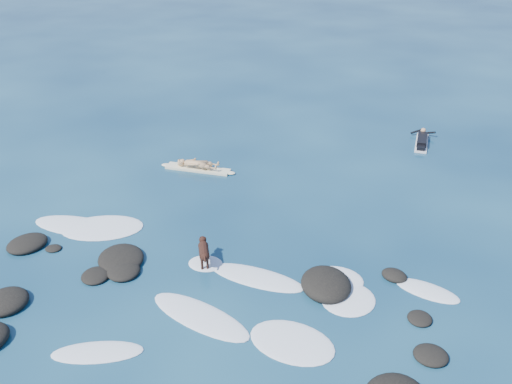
# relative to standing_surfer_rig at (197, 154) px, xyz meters

# --- Properties ---
(ground) EXTENTS (160.00, 160.00, 0.00)m
(ground) POSITION_rel_standing_surfer_rig_xyz_m (2.98, -6.98, -0.74)
(ground) COLOR #0A2642
(ground) RESTS_ON ground
(reef_rocks) EXTENTS (14.19, 6.71, 0.58)m
(reef_rocks) POSITION_rel_standing_surfer_rig_xyz_m (3.03, -8.69, -0.63)
(reef_rocks) COLOR black
(reef_rocks) RESTS_ON ground
(breaking_foam) EXTENTS (14.53, 7.58, 0.12)m
(breaking_foam) POSITION_rel_standing_surfer_rig_xyz_m (2.71, -7.09, -0.73)
(breaking_foam) COLOR white
(breaking_foam) RESTS_ON ground
(standing_surfer_rig) EXTENTS (3.30, 0.66, 1.88)m
(standing_surfer_rig) POSITION_rel_standing_surfer_rig_xyz_m (0.00, 0.00, 0.00)
(standing_surfer_rig) COLOR beige
(standing_surfer_rig) RESTS_ON ground
(paddling_surfer_rig) EXTENTS (1.17, 2.62, 0.45)m
(paddling_surfer_rig) POSITION_rel_standing_surfer_rig_xyz_m (9.16, 5.19, -0.59)
(paddling_surfer_rig) COLOR white
(paddling_surfer_rig) RESTS_ON ground
(dog) EXTENTS (0.64, 1.21, 0.81)m
(dog) POSITION_rel_standing_surfer_rig_xyz_m (2.44, -6.44, -0.20)
(dog) COLOR black
(dog) RESTS_ON ground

